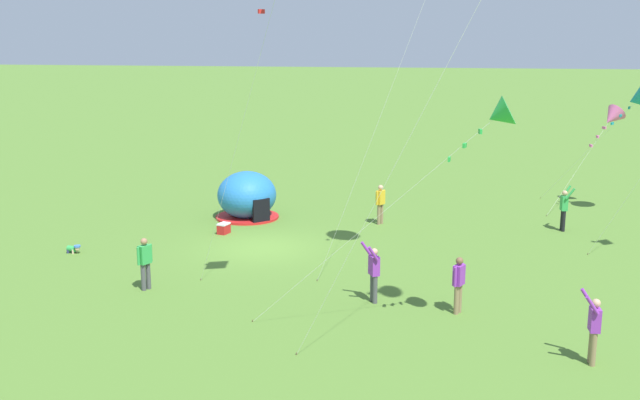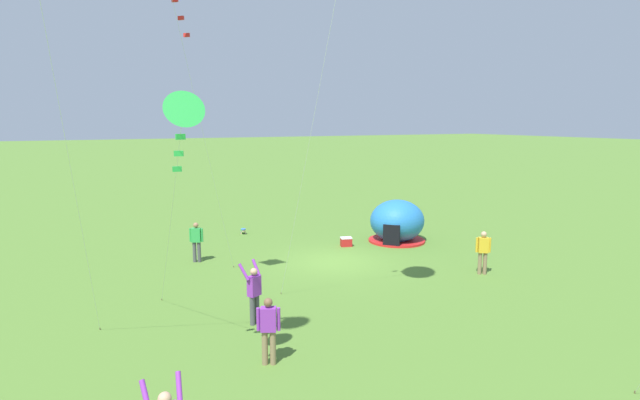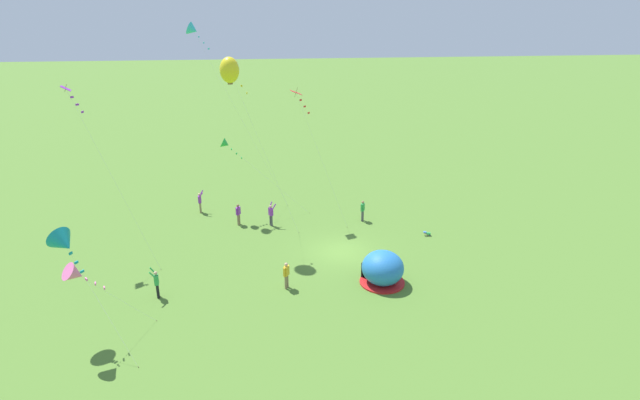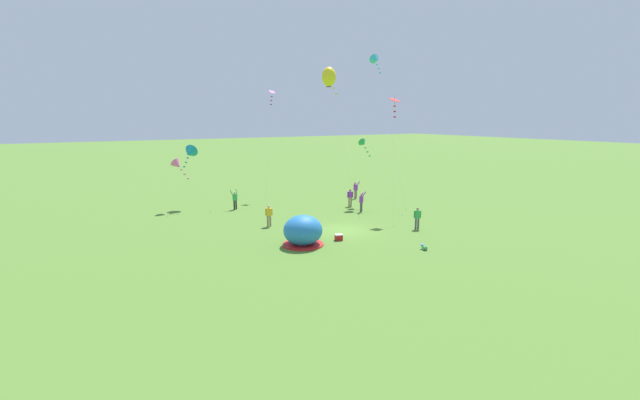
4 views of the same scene
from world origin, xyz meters
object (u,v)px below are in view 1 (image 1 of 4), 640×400
at_px(person_arms_raised, 594,326).
at_px(person_near_tent, 564,207).
at_px(kite_pink, 612,117).
at_px(kite_green, 498,115).
at_px(kite_teal, 640,98).
at_px(person_flying_kite, 374,271).
at_px(toddler_crawling, 74,249).
at_px(person_strolling, 459,282).
at_px(person_center_field, 380,202).
at_px(popup_tent, 247,196).
at_px(cooler_box, 224,228).
at_px(person_with_toddler, 145,261).

xyz_separation_m(person_arms_raised, person_near_tent, (-13.21, 1.26, 0.00)).
height_order(kite_pink, kite_green, kite_green).
relative_size(kite_pink, kite_teal, 0.81).
xyz_separation_m(person_flying_kite, kite_teal, (-12.87, 10.39, 4.29)).
xyz_separation_m(toddler_crawling, person_strolling, (3.91, 14.12, 0.79)).
xyz_separation_m(toddler_crawling, person_center_field, (-6.22, 10.99, 0.79)).
height_order(popup_tent, person_near_tent, popup_tent).
bearing_deg(kite_teal, cooler_box, -71.17).
height_order(cooler_box, toddler_crawling, cooler_box).
xyz_separation_m(person_center_field, kite_teal, (-3.26, 10.97, 4.32)).
height_order(cooler_box, person_near_tent, person_near_tent).
bearing_deg(person_flying_kite, popup_tent, -146.22).
bearing_deg(popup_tent, person_strolling, 41.47).
bearing_deg(popup_tent, kite_green, 38.63).
distance_m(cooler_box, person_strolling, 12.02).
xyz_separation_m(popup_tent, kite_teal, (-3.12, 16.91, 4.29)).
distance_m(toddler_crawling, kite_pink, 24.15).
distance_m(toddler_crawling, person_near_tent, 19.67).
height_order(popup_tent, toddler_crawling, popup_tent).
bearing_deg(kite_green, person_strolling, -159.85).
bearing_deg(person_near_tent, cooler_box, -78.98).
relative_size(person_flying_kite, person_near_tent, 1.00).
bearing_deg(cooler_box, kite_teal, 108.83).
relative_size(person_flying_kite, person_arms_raised, 1.00).
relative_size(person_with_toddler, kite_teal, 0.28).
bearing_deg(person_strolling, toddler_crawling, -105.47).
bearing_deg(toddler_crawling, popup_tent, 141.47).
height_order(popup_tent, kite_green, kite_green).
xyz_separation_m(popup_tent, person_strolling, (10.26, 9.07, -0.03)).
xyz_separation_m(person_with_toddler, person_near_tent, (-9.73, 14.37, 0.03)).
bearing_deg(person_strolling, kite_pink, 154.45).
xyz_separation_m(person_strolling, person_near_tent, (-10.21, 4.50, 0.03)).
distance_m(person_with_toddler, kite_green, 12.04).
distance_m(toddler_crawling, kite_teal, 24.46).
relative_size(cooler_box, toddler_crawling, 1.10).
xyz_separation_m(person_flying_kite, person_arms_raised, (3.50, 5.78, 0.00)).
bearing_deg(kite_green, popup_tent, -141.37).
distance_m(person_with_toddler, person_near_tent, 17.35).
bearing_deg(person_center_field, person_near_tent, 90.67).
distance_m(toddler_crawling, person_flying_kite, 12.09).
height_order(cooler_box, person_center_field, person_center_field).
xyz_separation_m(toddler_crawling, person_near_tent, (-6.31, 18.62, 0.82)).
xyz_separation_m(cooler_box, kite_pink, (-7.25, 16.41, 4.06)).
bearing_deg(kite_pink, popup_tent, -74.37).
relative_size(person_with_toddler, kite_green, 0.24).
height_order(cooler_box, person_arms_raised, person_arms_raised).
xyz_separation_m(cooler_box, kite_green, (9.53, 10.09, 5.86)).
bearing_deg(kite_teal, toddler_crawling, -66.67).
height_order(person_near_tent, kite_pink, kite_pink).
height_order(person_with_toddler, person_near_tent, person_near_tent).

